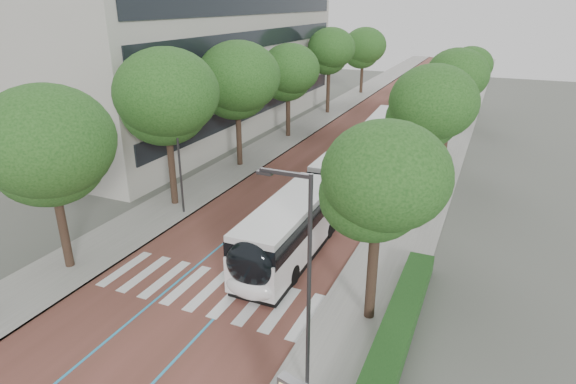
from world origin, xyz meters
name	(u,v)px	position (x,y,z in m)	size (l,w,h in m)	color
ground	(193,301)	(0.00, 0.00, 0.00)	(160.00, 160.00, 0.00)	#51544C
road	(388,119)	(0.00, 40.00, 0.01)	(11.00, 140.00, 0.02)	brown
sidewalk_left	(327,113)	(-7.50, 40.00, 0.06)	(4.00, 140.00, 0.12)	gray
sidewalk_right	(455,124)	(7.50, 40.00, 0.06)	(4.00, 140.00, 0.12)	gray
kerb_left	(342,114)	(-5.60, 40.00, 0.06)	(0.20, 140.00, 0.14)	gray
kerb_right	(438,123)	(5.60, 40.00, 0.06)	(0.20, 140.00, 0.14)	gray
zebra_crossing	(208,290)	(0.20, 1.00, 0.03)	(10.55, 3.60, 0.01)	silver
lane_line_left	(375,117)	(-1.60, 40.00, 0.02)	(0.12, 126.00, 0.01)	#2791C6
lane_line_right	(402,120)	(1.60, 40.00, 0.02)	(0.12, 126.00, 0.01)	#2791C6
office_building	(184,60)	(-19.47, 28.00, 7.00)	(18.11, 40.00, 14.00)	#99988E
hedge	(392,345)	(9.10, 0.00, 0.52)	(1.20, 14.00, 0.80)	#194116
streetlight_near	(304,271)	(6.62, -3.00, 4.82)	(1.82, 0.20, 8.00)	#323134
streetlight_far	(427,114)	(6.62, 22.00, 4.82)	(1.82, 0.20, 8.00)	#323134
lamp_post_left	(179,152)	(-6.10, 8.00, 4.12)	(0.14, 0.14, 8.00)	#323134
trees_left	(267,77)	(-7.50, 23.34, 6.54)	(6.48, 61.10, 9.70)	black
trees_right	(443,98)	(7.70, 21.65, 6.18)	(5.18, 46.91, 8.89)	black
lead_bus	(315,204)	(2.45, 9.28, 1.63)	(2.70, 18.42, 3.20)	black
bus_queued_0	(380,137)	(2.42, 25.58, 1.62)	(3.14, 12.51, 3.20)	silver
bus_queued_1	(411,110)	(2.83, 38.36, 1.62)	(2.73, 12.44, 3.20)	silver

